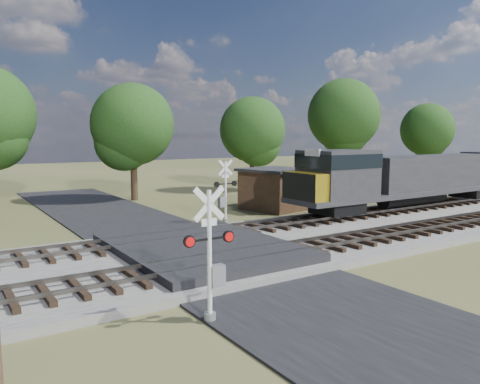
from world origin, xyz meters
TOP-DOWN VIEW (x-y plane):
  - ground at (0.00, 0.00)m, footprint 160.00×160.00m
  - ballast_bed at (10.00, 0.50)m, footprint 140.00×10.00m
  - road at (0.00, 0.00)m, footprint 7.00×60.00m
  - crossing_panel at (0.00, 0.50)m, footprint 7.00×9.00m
  - track_near at (3.12, -2.00)m, footprint 140.00×2.60m
  - track_far at (3.12, 3.00)m, footprint 140.00×2.60m
  - crossing_signal_near at (-3.23, -6.11)m, footprint 1.60×0.35m
  - crossing_signal_far at (5.01, 6.79)m, footprint 1.59×0.34m
  - equipment_shed at (11.11, 9.54)m, footprint 5.23×5.23m
  - treeline at (6.32, 20.90)m, footprint 82.52×10.81m

SIDE VIEW (x-z plane):
  - ground at x=0.00m, z-range 0.00..0.00m
  - road at x=0.00m, z-range 0.00..0.08m
  - ballast_bed at x=10.00m, z-range 0.00..0.30m
  - crossing_panel at x=0.00m, z-range 0.01..0.62m
  - track_near at x=3.12m, z-range 0.25..0.58m
  - track_far at x=3.12m, z-range 0.25..0.58m
  - equipment_shed at x=11.11m, z-range 0.02..3.02m
  - crossing_signal_far at x=5.01m, z-range -0.33..3.61m
  - crossing_signal_near at x=-3.23m, z-range -0.33..3.63m
  - treeline at x=6.32m, z-range 0.75..12.71m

